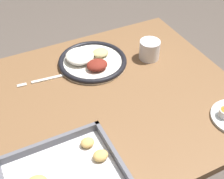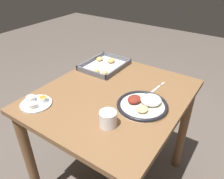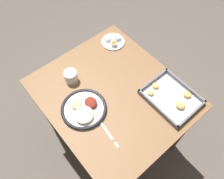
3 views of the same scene
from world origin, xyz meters
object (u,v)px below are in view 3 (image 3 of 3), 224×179
at_px(baking_tray, 171,97).
at_px(saucer_plate, 113,41).
at_px(fork, 106,130).
at_px(drinking_cup, 71,77).
at_px(dinner_plate, 84,109).

bearing_deg(baking_tray, saucer_plate, 176.62).
bearing_deg(saucer_plate, baking_tray, -3.38).
relative_size(fork, baking_tray, 0.67).
relative_size(saucer_plate, baking_tray, 0.52).
bearing_deg(fork, saucer_plate, 141.96).
height_order(fork, saucer_plate, saucer_plate).
xyz_separation_m(fork, drinking_cup, (-0.40, 0.05, 0.04)).
relative_size(dinner_plate, saucer_plate, 1.64).
xyz_separation_m(dinner_plate, drinking_cup, (-0.22, 0.07, 0.02)).
relative_size(dinner_plate, fork, 1.27).
bearing_deg(baking_tray, fork, -102.39).
bearing_deg(baking_tray, drinking_cup, -142.70).
distance_m(fork, baking_tray, 0.44).
xyz_separation_m(fork, saucer_plate, (-0.48, 0.46, 0.01)).
relative_size(saucer_plate, drinking_cup, 2.04).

